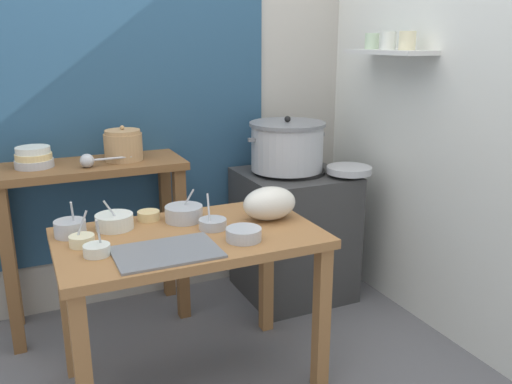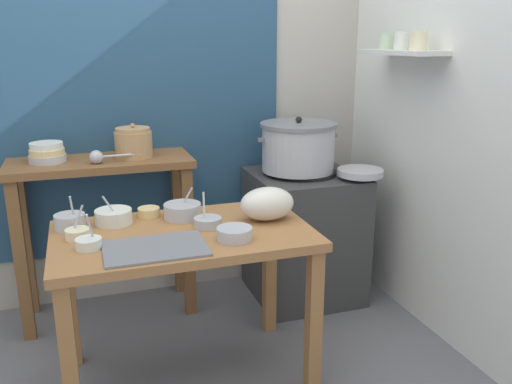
{
  "view_description": "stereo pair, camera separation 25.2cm",
  "coord_description": "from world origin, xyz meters",
  "px_view_note": "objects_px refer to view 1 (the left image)",
  "views": [
    {
      "loc": [
        -0.6,
        -1.97,
        1.52
      ],
      "look_at": [
        0.4,
        0.24,
        0.82
      ],
      "focal_mm": 37.44,
      "sensor_mm": 36.0,
      "label": 1
    },
    {
      "loc": [
        -0.37,
        -2.06,
        1.52
      ],
      "look_at": [
        0.4,
        0.24,
        0.82
      ],
      "focal_mm": 37.44,
      "sensor_mm": 36.0,
      "label": 2
    }
  ],
  "objects_px": {
    "plastic_bag": "(269,203)",
    "prep_table": "(190,258)",
    "ladle": "(89,161)",
    "prep_bowl_2": "(184,213)",
    "bowl_stack_enamel": "(34,158)",
    "prep_bowl_4": "(114,221)",
    "prep_bowl_1": "(244,234)",
    "serving_tray": "(167,252)",
    "prep_bowl_0": "(149,215)",
    "back_shelf_table": "(93,204)",
    "clay_pot": "(123,145)",
    "prep_bowl_7": "(82,240)",
    "stove_block": "(293,233)",
    "prep_bowl_5": "(97,249)",
    "steamer_pot": "(287,146)",
    "wide_pan": "(349,170)",
    "prep_bowl_6": "(213,223)",
    "prep_bowl_3": "(70,228)"
  },
  "relations": [
    {
      "from": "steamer_pot",
      "to": "ladle",
      "type": "xyz_separation_m",
      "value": [
        -1.11,
        0.01,
        0.01
      ]
    },
    {
      "from": "prep_table",
      "to": "prep_bowl_0",
      "type": "height_order",
      "value": "prep_bowl_0"
    },
    {
      "from": "back_shelf_table",
      "to": "ladle",
      "type": "distance_m",
      "value": 0.27
    },
    {
      "from": "plastic_bag",
      "to": "prep_table",
      "type": "bearing_deg",
      "value": -175.73
    },
    {
      "from": "back_shelf_table",
      "to": "bowl_stack_enamel",
      "type": "distance_m",
      "value": 0.38
    },
    {
      "from": "prep_bowl_2",
      "to": "prep_bowl_5",
      "type": "relative_size",
      "value": 1.08
    },
    {
      "from": "prep_bowl_2",
      "to": "prep_bowl_4",
      "type": "height_order",
      "value": "prep_bowl_2"
    },
    {
      "from": "prep_bowl_1",
      "to": "prep_table",
      "type": "bearing_deg",
      "value": 138.14
    },
    {
      "from": "bowl_stack_enamel",
      "to": "prep_bowl_4",
      "type": "relative_size",
      "value": 1.15
    },
    {
      "from": "prep_bowl_4",
      "to": "prep_bowl_5",
      "type": "bearing_deg",
      "value": -112.82
    },
    {
      "from": "wide_pan",
      "to": "prep_bowl_7",
      "type": "bearing_deg",
      "value": -166.43
    },
    {
      "from": "prep_bowl_1",
      "to": "serving_tray",
      "type": "bearing_deg",
      "value": -178.89
    },
    {
      "from": "back_shelf_table",
      "to": "stove_block",
      "type": "relative_size",
      "value": 1.23
    },
    {
      "from": "ladle",
      "to": "prep_bowl_3",
      "type": "xyz_separation_m",
      "value": [
        -0.15,
        -0.46,
        -0.18
      ]
    },
    {
      "from": "back_shelf_table",
      "to": "prep_bowl_1",
      "type": "relative_size",
      "value": 6.5
    },
    {
      "from": "prep_table",
      "to": "prep_bowl_2",
      "type": "height_order",
      "value": "prep_bowl_2"
    },
    {
      "from": "steamer_pot",
      "to": "bowl_stack_enamel",
      "type": "relative_size",
      "value": 2.6
    },
    {
      "from": "plastic_bag",
      "to": "prep_bowl_1",
      "type": "bearing_deg",
      "value": -137.6
    },
    {
      "from": "prep_bowl_5",
      "to": "serving_tray",
      "type": "bearing_deg",
      "value": -20.32
    },
    {
      "from": "back_shelf_table",
      "to": "plastic_bag",
      "type": "height_order",
      "value": "back_shelf_table"
    },
    {
      "from": "stove_block",
      "to": "prep_bowl_4",
      "type": "distance_m",
      "value": 1.25
    },
    {
      "from": "ladle",
      "to": "prep_bowl_6",
      "type": "height_order",
      "value": "ladle"
    },
    {
      "from": "prep_bowl_3",
      "to": "prep_bowl_0",
      "type": "bearing_deg",
      "value": 10.88
    },
    {
      "from": "prep_bowl_2",
      "to": "prep_bowl_6",
      "type": "xyz_separation_m",
      "value": [
        0.08,
        -0.15,
        -0.01
      ]
    },
    {
      "from": "steamer_pot",
      "to": "prep_bowl_1",
      "type": "bearing_deg",
      "value": -127.74
    },
    {
      "from": "stove_block",
      "to": "wide_pan",
      "type": "distance_m",
      "value": 0.52
    },
    {
      "from": "plastic_bag",
      "to": "prep_bowl_6",
      "type": "bearing_deg",
      "value": -177.93
    },
    {
      "from": "wide_pan",
      "to": "prep_bowl_0",
      "type": "distance_m",
      "value": 1.21
    },
    {
      "from": "steamer_pot",
      "to": "prep_bowl_1",
      "type": "height_order",
      "value": "steamer_pot"
    },
    {
      "from": "ladle",
      "to": "prep_bowl_6",
      "type": "xyz_separation_m",
      "value": [
        0.42,
        -0.63,
        -0.19
      ]
    },
    {
      "from": "serving_tray",
      "to": "prep_bowl_3",
      "type": "distance_m",
      "value": 0.47
    },
    {
      "from": "stove_block",
      "to": "prep_bowl_2",
      "type": "xyz_separation_m",
      "value": [
        -0.81,
        -0.44,
        0.37
      ]
    },
    {
      "from": "back_shelf_table",
      "to": "clay_pot",
      "type": "relative_size",
      "value": 4.83
    },
    {
      "from": "steamer_pot",
      "to": "prep_bowl_2",
      "type": "xyz_separation_m",
      "value": [
        -0.77,
        -0.46,
        -0.16
      ]
    },
    {
      "from": "back_shelf_table",
      "to": "plastic_bag",
      "type": "xyz_separation_m",
      "value": [
        0.69,
        -0.71,
        0.12
      ]
    },
    {
      "from": "ladle",
      "to": "plastic_bag",
      "type": "bearing_deg",
      "value": -41.36
    },
    {
      "from": "prep_bowl_7",
      "to": "wide_pan",
      "type": "bearing_deg",
      "value": 13.57
    },
    {
      "from": "prep_bowl_1",
      "to": "wide_pan",
      "type": "bearing_deg",
      "value": 32.59
    },
    {
      "from": "bowl_stack_enamel",
      "to": "wide_pan",
      "type": "distance_m",
      "value": 1.69
    },
    {
      "from": "ladle",
      "to": "prep_bowl_7",
      "type": "distance_m",
      "value": 0.64
    },
    {
      "from": "serving_tray",
      "to": "prep_bowl_0",
      "type": "xyz_separation_m",
      "value": [
        0.03,
        0.42,
        0.02
      ]
    },
    {
      "from": "ladle",
      "to": "prep_bowl_2",
      "type": "bearing_deg",
      "value": -54.37
    },
    {
      "from": "prep_bowl_0",
      "to": "prep_bowl_7",
      "type": "distance_m",
      "value": 0.38
    },
    {
      "from": "prep_bowl_4",
      "to": "prep_bowl_6",
      "type": "bearing_deg",
      "value": -24.46
    },
    {
      "from": "steamer_pot",
      "to": "plastic_bag",
      "type": "bearing_deg",
      "value": -123.87
    },
    {
      "from": "prep_bowl_0",
      "to": "prep_bowl_3",
      "type": "relative_size",
      "value": 0.65
    },
    {
      "from": "prep_bowl_1",
      "to": "prep_bowl_6",
      "type": "distance_m",
      "value": 0.2
    },
    {
      "from": "bowl_stack_enamel",
      "to": "prep_bowl_0",
      "type": "height_order",
      "value": "bowl_stack_enamel"
    },
    {
      "from": "plastic_bag",
      "to": "prep_bowl_5",
      "type": "bearing_deg",
      "value": -172.17
    },
    {
      "from": "plastic_bag",
      "to": "prep_bowl_2",
      "type": "bearing_deg",
      "value": 158.24
    }
  ]
}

